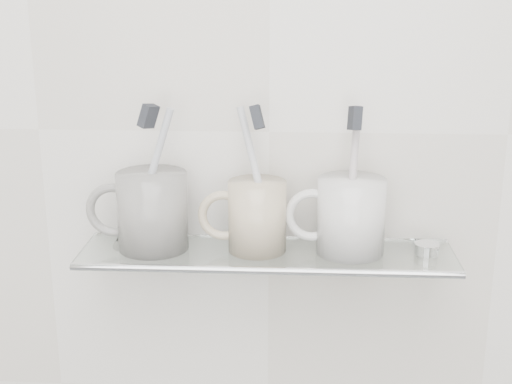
# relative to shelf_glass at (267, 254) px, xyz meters

# --- Properties ---
(wall_back) EXTENTS (2.50, 0.00, 2.50)m
(wall_back) POSITION_rel_shelf_glass_xyz_m (0.00, 0.06, 0.15)
(wall_back) COLOR silver
(wall_back) RESTS_ON ground
(shelf_glass) EXTENTS (0.50, 0.12, 0.01)m
(shelf_glass) POSITION_rel_shelf_glass_xyz_m (0.00, 0.00, 0.00)
(shelf_glass) COLOR silver
(shelf_glass) RESTS_ON wall_back
(shelf_rail) EXTENTS (0.50, 0.01, 0.01)m
(shelf_rail) POSITION_rel_shelf_glass_xyz_m (0.00, -0.06, 0.00)
(shelf_rail) COLOR silver
(shelf_rail) RESTS_ON shelf_glass
(bracket_left) EXTENTS (0.02, 0.03, 0.02)m
(bracket_left) POSITION_rel_shelf_glass_xyz_m (-0.21, 0.05, -0.01)
(bracket_left) COLOR silver
(bracket_left) RESTS_ON wall_back
(bracket_right) EXTENTS (0.02, 0.03, 0.02)m
(bracket_right) POSITION_rel_shelf_glass_xyz_m (0.21, 0.05, -0.01)
(bracket_right) COLOR silver
(bracket_right) RESTS_ON wall_back
(mug_left) EXTENTS (0.11, 0.11, 0.11)m
(mug_left) POSITION_rel_shelf_glass_xyz_m (-0.15, 0.00, 0.06)
(mug_left) COLOR silver
(mug_left) RESTS_ON shelf_glass
(mug_left_handle) EXTENTS (0.08, 0.01, 0.08)m
(mug_left_handle) POSITION_rel_shelf_glass_xyz_m (-0.21, 0.00, 0.06)
(mug_left_handle) COLOR silver
(mug_left_handle) RESTS_ON mug_left
(toothbrush_left) EXTENTS (0.07, 0.02, 0.18)m
(toothbrush_left) POSITION_rel_shelf_glass_xyz_m (-0.15, 0.00, 0.10)
(toothbrush_left) COLOR #B7BDC8
(toothbrush_left) RESTS_ON mug_left
(bristles_left) EXTENTS (0.03, 0.03, 0.03)m
(bristles_left) POSITION_rel_shelf_glass_xyz_m (-0.15, 0.00, 0.19)
(bristles_left) COLOR #24272D
(bristles_left) RESTS_ON toothbrush_left
(mug_center) EXTENTS (0.10, 0.10, 0.10)m
(mug_center) POSITION_rel_shelf_glass_xyz_m (-0.01, 0.00, 0.05)
(mug_center) COLOR beige
(mug_center) RESTS_ON shelf_glass
(mug_center_handle) EXTENTS (0.07, 0.01, 0.07)m
(mug_center_handle) POSITION_rel_shelf_glass_xyz_m (-0.06, 0.00, 0.05)
(mug_center_handle) COLOR beige
(mug_center_handle) RESTS_ON mug_center
(toothbrush_center) EXTENTS (0.06, 0.06, 0.18)m
(toothbrush_center) POSITION_rel_shelf_glass_xyz_m (-0.01, 0.00, 0.10)
(toothbrush_center) COLOR silver
(toothbrush_center) RESTS_ON mug_center
(bristles_center) EXTENTS (0.02, 0.03, 0.04)m
(bristles_center) POSITION_rel_shelf_glass_xyz_m (-0.01, 0.00, 0.19)
(bristles_center) COLOR #24272D
(bristles_center) RESTS_ON toothbrush_center
(mug_right) EXTENTS (0.10, 0.10, 0.10)m
(mug_right) POSITION_rel_shelf_glass_xyz_m (0.11, 0.00, 0.05)
(mug_right) COLOR white
(mug_right) RESTS_ON shelf_glass
(mug_right_handle) EXTENTS (0.07, 0.01, 0.07)m
(mug_right_handle) POSITION_rel_shelf_glass_xyz_m (0.06, 0.00, 0.05)
(mug_right_handle) COLOR white
(mug_right_handle) RESTS_ON mug_right
(toothbrush_right) EXTENTS (0.02, 0.05, 0.19)m
(toothbrush_right) POSITION_rel_shelf_glass_xyz_m (0.11, 0.00, 0.10)
(toothbrush_right) COLOR #BBA3A2
(toothbrush_right) RESTS_ON mug_right
(bristles_right) EXTENTS (0.02, 0.03, 0.03)m
(bristles_right) POSITION_rel_shelf_glass_xyz_m (0.11, 0.00, 0.19)
(bristles_right) COLOR #24272D
(bristles_right) RESTS_ON toothbrush_right
(chrome_cap) EXTENTS (0.03, 0.03, 0.01)m
(chrome_cap) POSITION_rel_shelf_glass_xyz_m (0.21, 0.00, 0.01)
(chrome_cap) COLOR silver
(chrome_cap) RESTS_ON shelf_glass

